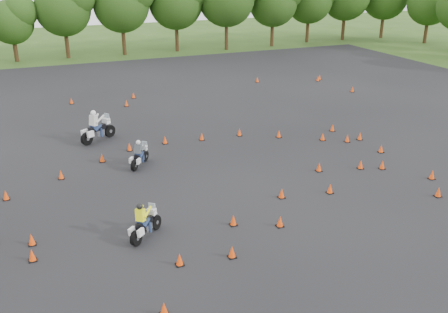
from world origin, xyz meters
name	(u,v)px	position (x,y,z in m)	size (l,w,h in m)	color
ground	(259,214)	(0.00, 0.00, 0.00)	(140.00, 140.00, 0.00)	#2D5119
asphalt_pad	(210,165)	(0.00, 6.00, 0.01)	(62.00, 62.00, 0.00)	black
treeline	(130,19)	(2.36, 34.50, 4.62)	(86.78, 32.36, 10.45)	#224112
traffic_cones	(211,164)	(-0.10, 5.58, 0.23)	(35.72, 33.36, 0.45)	#F7460A
rider_grey	(139,153)	(-3.48, 7.27, 0.75)	(1.94, 0.60, 1.50)	#464A4E
rider_yellow	(146,220)	(-4.93, 0.00, 0.76)	(1.96, 0.60, 1.51)	#FDFF16
rider_white	(98,125)	(-4.83, 12.07, 0.98)	(2.52, 0.77, 1.94)	silver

